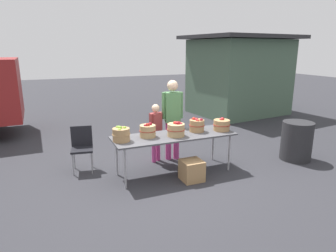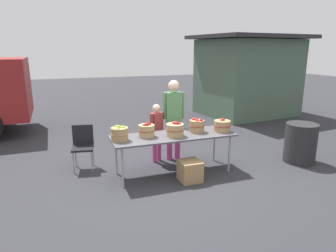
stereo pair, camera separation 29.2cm
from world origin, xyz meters
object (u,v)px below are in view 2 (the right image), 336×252
object	(u,v)px
apple_basket_green_0	(120,134)
apple_basket_red_3	(222,126)
trash_barrel	(300,143)
produce_crate	(190,171)
vendor_adult	(174,114)
apple_basket_red_2	(197,125)
market_table	(173,137)
folding_chair	(83,144)
apple_basket_red_1	(175,129)
apple_basket_red_0	(147,130)
child_customer	(157,128)

from	to	relation	value
apple_basket_green_0	apple_basket_red_3	world-z (taller)	apple_basket_green_0
trash_barrel	produce_crate	xyz separation A→B (m)	(-2.53, -0.08, -0.22)
vendor_adult	trash_barrel	bearing A→B (deg)	168.52
apple_basket_red_2	market_table	bearing A→B (deg)	-173.63
apple_basket_red_2	folding_chair	size ratio (longest dim) A/B	0.35
market_table	folding_chair	world-z (taller)	folding_chair
apple_basket_green_0	apple_basket_red_1	size ratio (longest dim) A/B	0.95
trash_barrel	apple_basket_red_2	bearing A→B (deg)	169.49
apple_basket_red_1	produce_crate	bearing A→B (deg)	-67.08
apple_basket_red_2	folding_chair	bearing A→B (deg)	159.96
apple_basket_red_0	folding_chair	bearing A→B (deg)	145.40
vendor_adult	apple_basket_red_0	bearing A→B (deg)	51.37
apple_basket_green_0	trash_barrel	bearing A→B (deg)	-5.54
apple_basket_red_0	produce_crate	world-z (taller)	apple_basket_red_0
vendor_adult	folding_chair	world-z (taller)	vendor_adult
apple_basket_red_1	produce_crate	distance (m)	0.79
vendor_adult	child_customer	world-z (taller)	vendor_adult
vendor_adult	produce_crate	world-z (taller)	vendor_adult
apple_basket_red_1	child_customer	distance (m)	0.79
market_table	apple_basket_red_0	size ratio (longest dim) A/B	7.48
apple_basket_green_0	vendor_adult	size ratio (longest dim) A/B	0.19
apple_basket_red_2	trash_barrel	bearing A→B (deg)	-10.51
apple_basket_red_0	apple_basket_red_1	world-z (taller)	apple_basket_red_1
apple_basket_red_1	folding_chair	bearing A→B (deg)	150.73
vendor_adult	child_customer	size ratio (longest dim) A/B	1.38
apple_basket_red_0	folding_chair	size ratio (longest dim) A/B	0.36
apple_basket_red_1	vendor_adult	size ratio (longest dim) A/B	0.20
apple_basket_red_2	child_customer	bearing A→B (deg)	133.68
apple_basket_red_2	child_customer	size ratio (longest dim) A/B	0.25
apple_basket_green_0	vendor_adult	world-z (taller)	vendor_adult
apple_basket_green_0	apple_basket_red_2	world-z (taller)	apple_basket_red_2
apple_basket_red_1	apple_basket_red_2	world-z (taller)	apple_basket_red_1
apple_basket_red_1	trash_barrel	xyz separation A→B (m)	(2.68, -0.27, -0.47)
apple_basket_red_0	apple_basket_red_3	bearing A→B (deg)	-4.98
folding_chair	produce_crate	distance (m)	2.16
folding_chair	trash_barrel	bearing A→B (deg)	-5.71
apple_basket_red_2	produce_crate	distance (m)	0.91
apple_basket_red_2	trash_barrel	distance (m)	2.27
apple_basket_red_3	vendor_adult	world-z (taller)	vendor_adult
apple_basket_red_3	trash_barrel	distance (m)	1.78
apple_basket_red_1	produce_crate	size ratio (longest dim) A/B	0.90
apple_basket_red_0	trash_barrel	bearing A→B (deg)	-7.45
apple_basket_red_1	trash_barrel	world-z (taller)	apple_basket_red_1
apple_basket_red_0	vendor_adult	bearing A→B (deg)	39.51
apple_basket_red_1	produce_crate	world-z (taller)	apple_basket_red_1
market_table	vendor_adult	distance (m)	0.80
trash_barrel	market_table	bearing A→B (deg)	172.58
market_table	child_customer	bearing A→B (deg)	98.86
apple_basket_red_2	trash_barrel	xyz separation A→B (m)	(2.19, -0.41, -0.47)
child_customer	folding_chair	size ratio (longest dim) A/B	1.42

